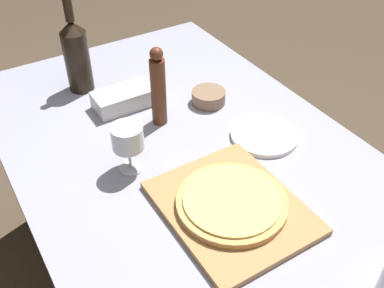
{
  "coord_description": "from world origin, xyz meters",
  "views": [
    {
      "loc": [
        -0.5,
        -0.7,
        1.57
      ],
      "look_at": [
        -0.01,
        0.1,
        0.79
      ],
      "focal_mm": 42.0,
      "sensor_mm": 36.0,
      "label": 1
    }
  ],
  "objects_px": {
    "pizza": "(232,202)",
    "wine_glass": "(128,139)",
    "wine_bottle": "(76,55)",
    "pepper_mill": "(159,88)",
    "small_bowl": "(209,97)"
  },
  "relations": [
    {
      "from": "pizza",
      "to": "wine_glass",
      "type": "relative_size",
      "value": 1.91
    },
    {
      "from": "pizza",
      "to": "wine_bottle",
      "type": "xyz_separation_m",
      "value": [
        -0.11,
        0.73,
        0.1
      ]
    },
    {
      "from": "pizza",
      "to": "wine_glass",
      "type": "bearing_deg",
      "value": 118.77
    },
    {
      "from": "pizza",
      "to": "wine_bottle",
      "type": "relative_size",
      "value": 0.83
    },
    {
      "from": "pepper_mill",
      "to": "wine_glass",
      "type": "bearing_deg",
      "value": -139.25
    },
    {
      "from": "wine_bottle",
      "to": "pepper_mill",
      "type": "bearing_deg",
      "value": -65.98
    },
    {
      "from": "wine_glass",
      "to": "small_bowl",
      "type": "distance_m",
      "value": 0.4
    },
    {
      "from": "pepper_mill",
      "to": "pizza",
      "type": "bearing_deg",
      "value": -93.84
    },
    {
      "from": "small_bowl",
      "to": "wine_bottle",
      "type": "bearing_deg",
      "value": 136.88
    },
    {
      "from": "wine_bottle",
      "to": "pepper_mill",
      "type": "height_order",
      "value": "wine_bottle"
    },
    {
      "from": "small_bowl",
      "to": "wine_glass",
      "type": "bearing_deg",
      "value": -155.91
    },
    {
      "from": "pepper_mill",
      "to": "wine_glass",
      "type": "relative_size",
      "value": 1.77
    },
    {
      "from": "pepper_mill",
      "to": "wine_glass",
      "type": "height_order",
      "value": "pepper_mill"
    },
    {
      "from": "pizza",
      "to": "wine_glass",
      "type": "distance_m",
      "value": 0.31
    },
    {
      "from": "pizza",
      "to": "wine_glass",
      "type": "height_order",
      "value": "wine_glass"
    }
  ]
}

